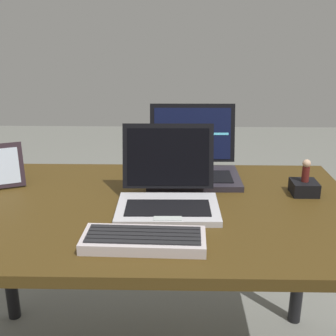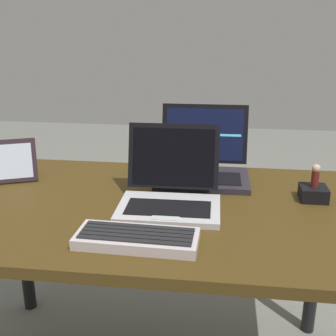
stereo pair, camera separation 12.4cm
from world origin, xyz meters
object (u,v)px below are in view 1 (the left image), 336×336
object	(u,v)px
laptop_rear	(193,163)
figurine	(306,170)
photo_frame	(0,166)
figurine_stand	(304,188)
laptop_front	(168,192)
external_keyboard	(144,240)

from	to	relation	value
laptop_rear	figurine	bearing A→B (deg)	-23.96
photo_frame	figurine	bearing A→B (deg)	-2.28
photo_frame	figurine_stand	bearing A→B (deg)	-2.28
laptop_front	photo_frame	distance (m)	0.60
laptop_front	figurine	bearing A→B (deg)	13.75
laptop_front	photo_frame	xyz separation A→B (m)	(-0.58, 0.15, 0.03)
laptop_rear	figurine_stand	xyz separation A→B (m)	(0.37, -0.16, -0.03)
laptop_rear	figurine_stand	bearing A→B (deg)	-23.96
laptop_rear	figurine_stand	world-z (taller)	laptop_rear
external_keyboard	figurine	size ratio (longest dim) A/B	4.23
laptop_rear	figurine_stand	size ratio (longest dim) A/B	3.93
laptop_rear	figurine	distance (m)	0.40
laptop_front	figurine_stand	bearing A→B (deg)	13.75
photo_frame	figurine	distance (m)	1.04
figurine	laptop_rear	bearing A→B (deg)	156.04
laptop_front	photo_frame	bearing A→B (deg)	165.34
photo_frame	figurine	world-z (taller)	photo_frame
external_keyboard	figurine	xyz separation A→B (m)	(0.51, 0.36, 0.07)
external_keyboard	photo_frame	xyz separation A→B (m)	(-0.53, 0.40, 0.06)
laptop_rear	photo_frame	bearing A→B (deg)	-169.71
external_keyboard	figurine_stand	distance (m)	0.63
external_keyboard	figurine_stand	xyz separation A→B (m)	(0.51, 0.36, 0.01)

